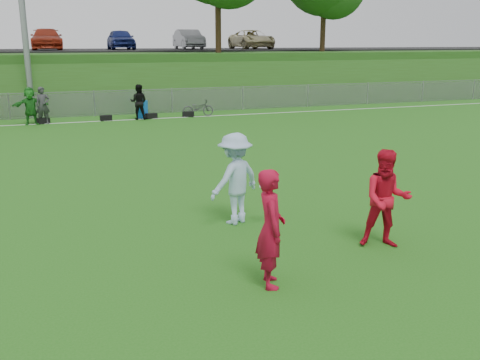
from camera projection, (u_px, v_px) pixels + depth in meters
name	position (u px, v px, depth m)	size (l,w,h in m)	color
ground	(196.00, 268.00, 8.98)	(120.00, 120.00, 0.00)	#1F6415
sideline_far	(99.00, 121.00, 25.41)	(60.00, 0.10, 0.01)	white
fence	(94.00, 103.00, 27.07)	(58.00, 0.06, 1.30)	gray
berm	(80.00, 74.00, 36.89)	(120.00, 18.00, 3.00)	#274F16
parking_lot	(77.00, 50.00, 38.33)	(120.00, 12.00, 0.10)	black
car_row	(59.00, 39.00, 36.85)	(32.04, 5.18, 1.44)	silver
spectator_row	(37.00, 106.00, 24.32)	(8.79, 0.91, 1.69)	red
gear_bags	(124.00, 117.00, 25.85)	(7.50, 0.52, 0.26)	black
player_red_left	(271.00, 228.00, 8.16)	(0.68, 0.45, 1.86)	#A60B28
player_red_center	(387.00, 199.00, 9.73)	(0.89, 0.69, 1.83)	red
player_blue	(235.00, 179.00, 11.01)	(1.23, 0.71, 1.90)	#A7C4E8
frisbee	(267.00, 186.00, 10.84)	(0.31, 0.31, 0.03)	white
recycling_bin	(142.00, 109.00, 26.42)	(0.57, 0.57, 0.86)	#1059B5
bicycle	(198.00, 108.00, 27.03)	(0.56, 1.60, 0.84)	#323234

